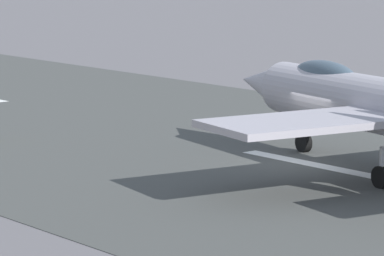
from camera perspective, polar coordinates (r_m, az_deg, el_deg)
ground_plane at (r=43.51m, az=5.49°, el=-1.72°), size 400.00×400.00×0.00m
runway_strip at (r=43.50m, az=5.50°, el=-1.71°), size 240.00×26.00×0.02m
fighter_jet at (r=41.49m, az=9.36°, el=1.13°), size 17.98×15.24×5.68m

